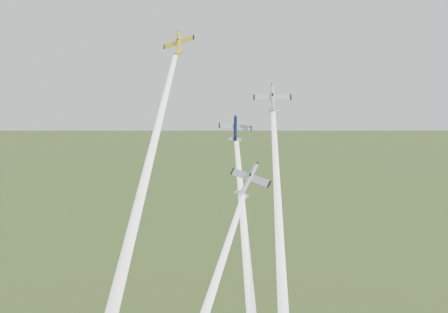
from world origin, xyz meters
TOP-DOWN VIEW (x-y plane):
  - plane_yellow at (-11.28, 2.48)m, footprint 8.38×6.05m
  - smoke_trail_yellow at (-13.66, -17.06)m, footprint 7.08×37.83m
  - plane_navy at (1.08, 1.47)m, footprint 7.70×6.98m
  - smoke_trail_navy at (6.91, -17.63)m, footprint 13.63×37.44m
  - plane_silver_right at (8.83, 1.45)m, footprint 8.90×6.92m
  - smoke_trail_silver_right at (12.69, -18.89)m, footprint 9.93×39.63m
  - plane_silver_low at (5.51, -9.83)m, footprint 11.42×8.44m

SIDE VIEW (x-z plane):
  - smoke_trail_navy at x=6.91m, z-range 41.23..94.92m
  - smoke_trail_silver_right at x=12.69m, z-range 45.32..101.15m
  - smoke_trail_yellow at x=-13.66m, z-range 59.73..112.60m
  - plane_silver_low at x=5.51m, z-range 83.46..92.95m
  - plane_navy at x=1.08m, z-range 93.23..100.43m
  - plane_silver_right at x=8.83m, z-range 99.43..106.68m
  - plane_yellow at x=-11.28m, z-range 110.33..118.68m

